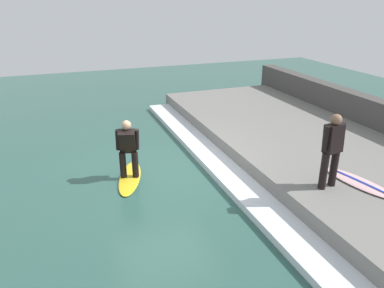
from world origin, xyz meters
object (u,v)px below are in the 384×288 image
surfboard_waiting_near (359,182)px  surfer_riding (128,146)px  surfboard_riding (130,178)px  surfer_waiting_near (332,147)px

surfboard_waiting_near → surfer_riding: bearing=146.5°
surfer_riding → surfboard_riding: bearing=0.0°
surfer_waiting_near → surfboard_waiting_near: surfer_waiting_near is taller
surfer_riding → surfer_waiting_near: bearing=-37.2°
surfer_waiting_near → surfboard_riding: bearing=142.8°
surfboard_riding → surfer_waiting_near: (3.49, -2.65, 1.31)m
surfboard_waiting_near → surfboard_riding: bearing=146.5°
surfer_riding → surfboard_waiting_near: bearing=-33.5°
surfer_riding → surfer_waiting_near: size_ratio=0.92×
surfboard_waiting_near → surfer_waiting_near: bearing=169.4°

